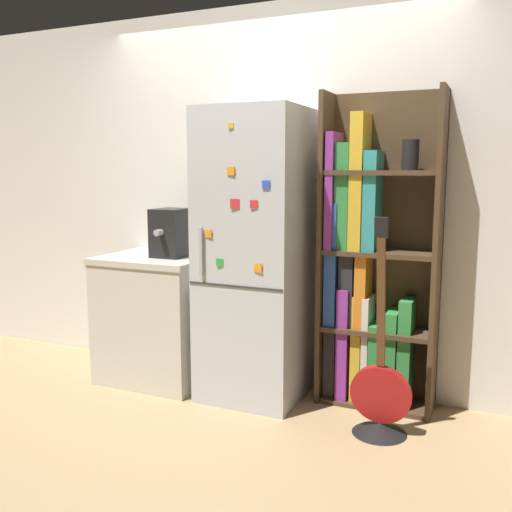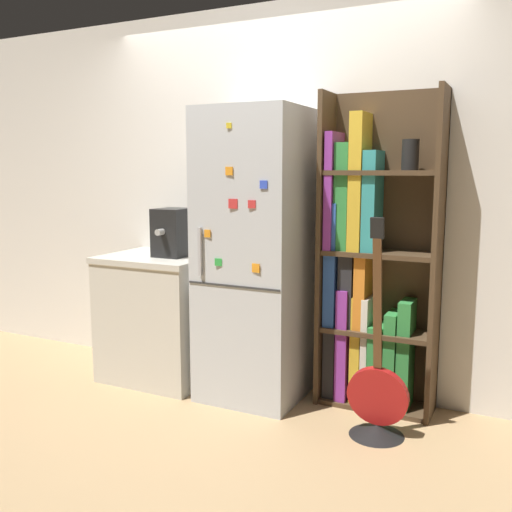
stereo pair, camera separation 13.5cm
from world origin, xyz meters
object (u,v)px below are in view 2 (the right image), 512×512
Objects in this scene: espresso_machine at (173,232)px; bookshelf at (368,272)px; refrigerator at (255,256)px; guitar at (377,406)px.

bookshelf is at bearing 7.18° from espresso_machine.
espresso_machine is at bearing -172.82° from bookshelf.
espresso_machine is (-0.65, 0.01, 0.12)m from refrigerator.
refrigerator reaches higher than guitar.
espresso_machine is 0.27× the size of guitar.
bookshelf is 0.83m from guitar.
guitar is (0.19, -0.43, -0.69)m from bookshelf.
guitar reaches higher than espresso_machine.
refrigerator reaches higher than espresso_machine.
bookshelf is 5.89× the size of espresso_machine.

